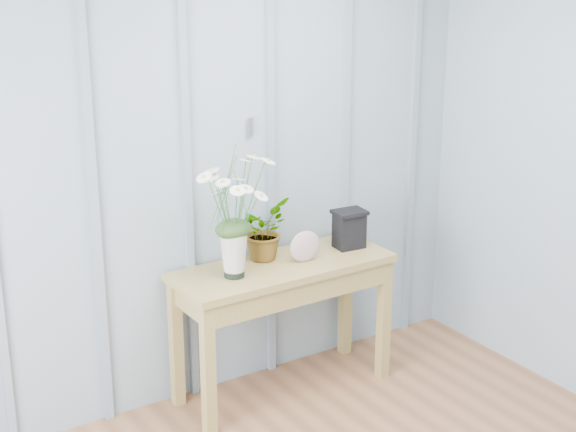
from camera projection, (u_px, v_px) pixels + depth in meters
room_shell at (286, 67)px, 3.07m from camera, size 4.00×4.50×2.50m
sideboard at (283, 284)px, 4.70m from camera, size 1.20×0.45×0.75m
daisy_vase at (233, 199)px, 4.37m from camera, size 0.47×0.36×0.66m
spider_plant at (263, 230)px, 4.70m from camera, size 0.38×0.38×0.32m
felt_disc_vessel at (305, 246)px, 4.67m from camera, size 0.18×0.08×0.17m
carved_box at (349, 229)px, 4.87m from camera, size 0.19×0.15×0.21m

